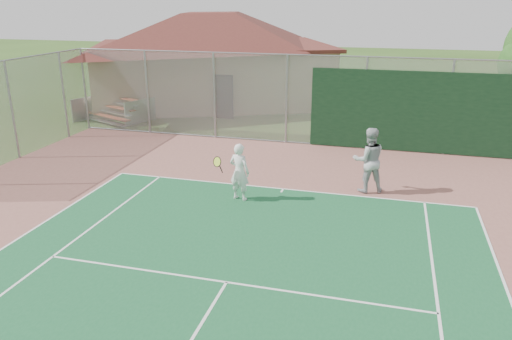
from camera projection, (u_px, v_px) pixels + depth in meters
The scene contains 6 objects.
back_fence at pixel (367, 106), 18.79m from camera, with size 20.08×0.11×3.53m.
side_fence_left at pixel (12, 111), 17.67m from camera, with size 0.08×9.00×3.50m.
clubhouse at pixel (212, 49), 27.46m from camera, with size 15.68×13.41×5.72m.
bleachers at pixel (113, 109), 23.49m from camera, with size 3.51×2.74×1.08m.
player_white_front at pixel (239, 172), 14.16m from camera, with size 1.09×0.73×1.67m.
player_grey_back at pixel (369, 161), 14.73m from camera, with size 1.13×1.00×1.96m.
Camera 1 is at (2.91, -2.03, 5.51)m, focal length 35.00 mm.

